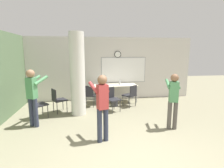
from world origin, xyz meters
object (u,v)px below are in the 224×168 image
object	(u,v)px
chair_by_left_wall	(37,103)
person_playing_side	(173,97)
folding_table	(115,86)
person_watching_back	(33,93)
chair_near_pillar	(58,99)
bottle_on_table	(120,83)
chair_table_front	(112,98)
chair_table_left	(89,94)
person_playing_front	(102,103)
chair_table_right	(131,94)

from	to	relation	value
chair_by_left_wall	person_playing_side	xyz separation A→B (m)	(3.95, -1.37, 0.41)
folding_table	person_playing_side	xyz separation A→B (m)	(1.12, -2.90, 0.21)
person_watching_back	chair_near_pillar	bearing A→B (deg)	66.16
bottle_on_table	chair_table_front	distance (m)	1.23
chair_table_left	person_watching_back	world-z (taller)	person_watching_back
chair_table_front	person_playing_side	bearing A→B (deg)	-50.28
folding_table	chair_table_front	bearing A→B (deg)	-105.62
chair_near_pillar	chair_table_left	world-z (taller)	same
bottle_on_table	person_playing_front	world-z (taller)	person_playing_front
chair_by_left_wall	chair_table_front	bearing A→B (deg)	8.38
folding_table	chair_by_left_wall	distance (m)	3.22
chair_by_left_wall	person_watching_back	size ratio (longest dim) A/B	0.52
person_playing_front	person_playing_side	xyz separation A→B (m)	(2.01, 0.41, -0.03)
chair_table_front	person_watching_back	world-z (taller)	person_watching_back
chair_near_pillar	chair_table_front	size ratio (longest dim) A/B	1.00
chair_table_right	person_playing_side	distance (m)	2.30
chair_table_left	chair_table_front	size ratio (longest dim) A/B	1.00
chair_by_left_wall	person_watching_back	xyz separation A→B (m)	(0.07, -0.62, 0.47)
folding_table	chair_table_left	size ratio (longest dim) A/B	2.09
folding_table	chair_table_right	distance (m)	0.90
person_watching_back	chair_by_left_wall	bearing A→B (deg)	96.61
chair_table_left	person_watching_back	bearing A→B (deg)	-134.23
chair_table_front	person_playing_side	world-z (taller)	person_playing_side
chair_table_front	chair_near_pillar	bearing A→B (deg)	176.13
chair_table_left	person_playing_front	bearing A→B (deg)	-84.77
person_playing_side	folding_table	bearing A→B (deg)	111.13
bottle_on_table	person_watching_back	world-z (taller)	person_watching_back
person_playing_side	chair_near_pillar	bearing A→B (deg)	151.02
person_watching_back	person_playing_front	xyz separation A→B (m)	(1.87, -1.16, -0.02)
chair_table_right	person_playing_front	size ratio (longest dim) A/B	0.54
chair_table_left	chair_table_front	distance (m)	1.05
folding_table	person_playing_side	bearing A→B (deg)	-68.87
person_playing_front	folding_table	bearing A→B (deg)	75.06
person_playing_front	person_playing_side	size ratio (longest dim) A/B	1.04
chair_by_left_wall	chair_near_pillar	xyz separation A→B (m)	(0.57, 0.50, 0.00)
folding_table	chair_near_pillar	distance (m)	2.49
chair_near_pillar	chair_table_front	distance (m)	1.94
chair_near_pillar	chair_table_right	xyz separation A→B (m)	(2.74, 0.30, 0.00)
person_playing_front	chair_near_pillar	bearing A→B (deg)	121.06
chair_table_left	person_playing_side	bearing A→B (deg)	-46.74
folding_table	person_playing_front	bearing A→B (deg)	-104.94
bottle_on_table	person_watching_back	size ratio (longest dim) A/B	0.16
chair_by_left_wall	chair_table_left	xyz separation A→B (m)	(1.69, 1.03, 0.00)
chair_by_left_wall	chair_table_left	bearing A→B (deg)	31.50
chair_table_right	person_playing_front	world-z (taller)	person_playing_front
chair_near_pillar	person_watching_back	size ratio (longest dim) A/B	0.52
chair_table_left	folding_table	bearing A→B (deg)	23.53
chair_near_pillar	person_watching_back	bearing A→B (deg)	-113.84
folding_table	chair_table_right	world-z (taller)	chair_table_right
chair_near_pillar	person_playing_side	xyz separation A→B (m)	(3.38, -1.87, 0.41)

